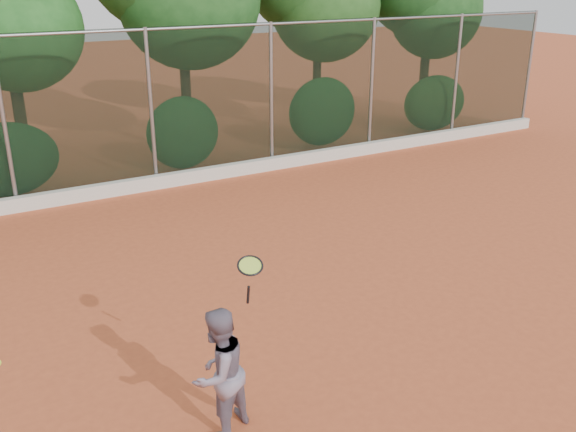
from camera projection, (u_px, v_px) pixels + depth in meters
ground at (324, 321)px, 9.00m from camera, size 80.00×80.00×0.00m
concrete_curb at (159, 182)px, 14.46m from camera, size 24.00×0.20×0.30m
tennis_player at (219, 373)px, 6.61m from camera, size 0.87×0.79×1.44m
chainlink_fence at (151, 105)px, 14.00m from camera, size 24.09×0.09×3.50m
tennis_racket at (250, 269)px, 6.31m from camera, size 0.33×0.32×0.54m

